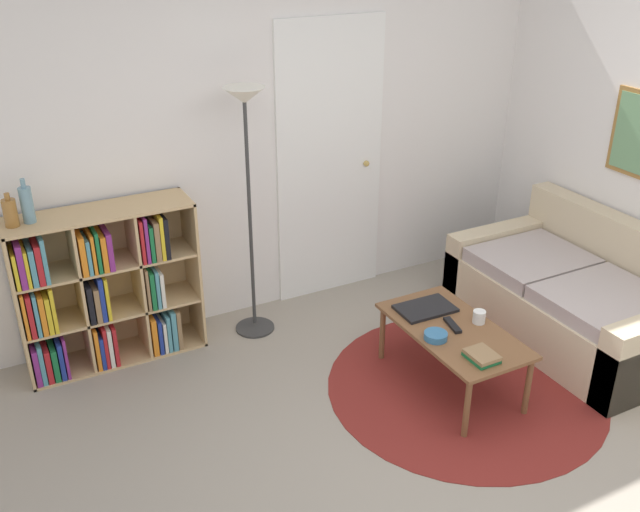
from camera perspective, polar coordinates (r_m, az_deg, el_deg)
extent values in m
plane|color=gray|center=(3.90, 12.26, -17.95)|extent=(14.00, 14.00, 0.00)
cube|color=silver|center=(4.97, -3.23, 9.96)|extent=(7.01, 0.05, 2.60)
cube|color=white|center=(5.17, 0.80, 7.43)|extent=(0.84, 0.02, 2.04)
sphere|color=tan|center=(5.31, 3.73, 7.39)|extent=(0.04, 0.04, 0.04)
cube|color=silver|center=(5.29, 23.21, 8.91)|extent=(0.05, 5.27, 2.60)
cylinder|color=maroon|center=(4.58, 11.52, -10.22)|extent=(1.70, 1.70, 0.01)
cube|color=tan|center=(4.66, -23.11, -3.76)|extent=(0.02, 0.34, 1.04)
cube|color=tan|center=(4.81, -10.15, -0.98)|extent=(0.02, 0.34, 1.04)
cube|color=tan|center=(4.50, -17.33, 3.36)|extent=(1.12, 0.34, 0.02)
cube|color=tan|center=(4.96, -15.78, -7.54)|extent=(1.12, 0.34, 0.02)
cube|color=tan|center=(4.85, -16.93, -1.55)|extent=(1.12, 0.02, 1.04)
cube|color=tan|center=(4.69, -18.66, -2.82)|extent=(0.02, 0.32, 1.00)
cube|color=tan|center=(4.74, -14.40, -1.90)|extent=(0.02, 0.32, 1.00)
cube|color=tan|center=(4.79, -16.27, -4.12)|extent=(1.08, 0.32, 0.02)
cube|color=tan|center=(4.63, -16.78, -0.54)|extent=(1.08, 0.32, 0.02)
cube|color=#7F287A|center=(4.81, -21.87, -7.77)|extent=(0.03, 0.24, 0.25)
cube|color=teal|center=(4.82, -21.53, -7.52)|extent=(0.03, 0.27, 0.27)
cube|color=#B21E23|center=(4.82, -21.05, -7.71)|extent=(0.03, 0.25, 0.23)
cube|color=#196B38|center=(4.81, -20.55, -7.73)|extent=(0.03, 0.21, 0.23)
cube|color=navy|center=(4.82, -20.16, -7.40)|extent=(0.03, 0.24, 0.25)
cube|color=#7F287A|center=(4.81, -19.84, -7.18)|extent=(0.02, 0.25, 0.28)
cube|color=orange|center=(4.83, -17.62, -6.65)|extent=(0.02, 0.25, 0.29)
cube|color=navy|center=(4.83, -17.21, -6.98)|extent=(0.02, 0.22, 0.23)
cube|color=#B21E23|center=(4.82, -16.97, -6.60)|extent=(0.02, 0.22, 0.29)
cube|color=silver|center=(4.82, -16.60, -6.68)|extent=(0.03, 0.19, 0.27)
cube|color=#B21E23|center=(4.82, -16.22, -6.60)|extent=(0.02, 0.19, 0.27)
cube|color=orange|center=(4.89, -13.44, -5.76)|extent=(0.03, 0.27, 0.27)
cube|color=navy|center=(4.87, -12.88, -6.01)|extent=(0.03, 0.19, 0.24)
cube|color=silver|center=(4.90, -12.58, -5.92)|extent=(0.02, 0.23, 0.22)
cube|color=teal|center=(4.90, -12.30, -5.64)|extent=(0.02, 0.23, 0.26)
cube|color=teal|center=(4.91, -11.94, -5.37)|extent=(0.03, 0.25, 0.29)
cube|color=olive|center=(4.91, -11.54, -5.34)|extent=(0.03, 0.24, 0.28)
cube|color=orange|center=(4.62, -22.66, -4.10)|extent=(0.02, 0.22, 0.29)
cube|color=#B21E23|center=(4.63, -22.27, -4.09)|extent=(0.03, 0.22, 0.28)
cube|color=teal|center=(4.65, -21.90, -3.90)|extent=(0.02, 0.27, 0.27)
cube|color=orange|center=(4.62, -21.42, -4.12)|extent=(0.03, 0.20, 0.26)
cube|color=gold|center=(4.65, -21.05, -3.95)|extent=(0.03, 0.25, 0.24)
cube|color=gold|center=(4.64, -20.74, -3.59)|extent=(0.02, 0.25, 0.30)
cube|color=black|center=(4.68, -18.13, -3.22)|extent=(0.03, 0.27, 0.25)
cube|color=olive|center=(4.68, -17.62, -3.30)|extent=(0.03, 0.25, 0.23)
cube|color=navy|center=(4.65, -17.24, -2.97)|extent=(0.03, 0.22, 0.29)
cube|color=gold|center=(4.68, -16.93, -2.80)|extent=(0.02, 0.27, 0.28)
cube|color=olive|center=(4.70, -13.87, -2.29)|extent=(0.02, 0.21, 0.29)
cube|color=#196B38|center=(4.73, -13.57, -2.26)|extent=(0.03, 0.25, 0.26)
cube|color=teal|center=(4.72, -13.17, -2.21)|extent=(0.02, 0.23, 0.26)
cube|color=silver|center=(4.73, -12.81, -2.24)|extent=(0.02, 0.23, 0.24)
cube|color=gold|center=(4.47, -23.27, -0.89)|extent=(0.02, 0.19, 0.22)
cube|color=#7F287A|center=(4.48, -22.92, -0.46)|extent=(0.03, 0.21, 0.27)
cube|color=gold|center=(4.50, -22.53, -0.53)|extent=(0.02, 0.25, 0.23)
cube|color=teal|center=(4.51, -22.15, -0.42)|extent=(0.03, 0.25, 0.23)
cube|color=#B21E23|center=(4.48, -21.66, -0.38)|extent=(0.03, 0.19, 0.25)
cube|color=teal|center=(4.48, -21.31, -0.04)|extent=(0.02, 0.21, 0.29)
cube|color=orange|center=(4.51, -18.62, 0.32)|extent=(0.03, 0.21, 0.25)
cube|color=teal|center=(4.51, -18.18, 0.20)|extent=(0.02, 0.20, 0.22)
cube|color=orange|center=(4.53, -17.91, 0.53)|extent=(0.02, 0.24, 0.25)
cube|color=#196B38|center=(4.53, -17.58, 0.68)|extent=(0.02, 0.24, 0.26)
cube|color=orange|center=(4.54, -17.13, 0.58)|extent=(0.03, 0.24, 0.23)
cube|color=#7F287A|center=(4.54, -16.70, 0.72)|extent=(0.03, 0.23, 0.24)
cube|color=#B21E23|center=(4.55, -14.30, 1.40)|extent=(0.02, 0.21, 0.28)
cube|color=#7F287A|center=(4.55, -13.95, 1.52)|extent=(0.02, 0.20, 0.30)
cube|color=#196B38|center=(4.59, -13.65, 1.36)|extent=(0.02, 0.25, 0.24)
cube|color=olive|center=(4.58, -13.20, 1.49)|extent=(0.03, 0.22, 0.26)
cube|color=gold|center=(4.60, -12.92, 1.86)|extent=(0.02, 0.27, 0.29)
cube|color=black|center=(4.59, -12.47, 1.69)|extent=(0.03, 0.21, 0.27)
cylinder|color=#333333|center=(5.08, -5.22, -5.72)|extent=(0.27, 0.27, 0.01)
cylinder|color=#333333|center=(4.69, -5.63, 3.09)|extent=(0.02, 0.02, 1.60)
cone|color=white|center=(4.44, -6.09, 12.66)|extent=(0.26, 0.26, 0.10)
cube|color=#CCB793|center=(5.19, 19.30, -4.01)|extent=(0.94, 1.61, 0.40)
cube|color=#CCB793|center=(5.37, 22.50, -1.17)|extent=(0.16, 1.61, 0.79)
cube|color=#CCB793|center=(5.60, 14.21, -0.20)|extent=(0.94, 0.16, 0.54)
cube|color=#AEA09C|center=(4.84, 21.74, -3.31)|extent=(0.74, 0.62, 0.10)
cube|color=#AEA09C|center=(5.22, 16.61, -0.32)|extent=(0.74, 0.62, 0.10)
cube|color=brown|center=(4.37, 10.63, -5.85)|extent=(0.52, 0.96, 0.02)
cylinder|color=brown|center=(4.09, 11.67, -11.87)|extent=(0.04, 0.04, 0.38)
cylinder|color=brown|center=(4.67, 5.01, -6.17)|extent=(0.04, 0.04, 0.38)
cylinder|color=brown|center=(4.34, 16.29, -9.98)|extent=(0.04, 0.04, 0.38)
cylinder|color=brown|center=(4.89, 9.39, -4.84)|extent=(0.04, 0.04, 0.38)
cube|color=black|center=(4.53, 8.42, -4.17)|extent=(0.36, 0.24, 0.02)
cylinder|color=teal|center=(4.24, 9.24, -6.32)|extent=(0.14, 0.14, 0.04)
cube|color=#196B38|center=(4.11, 12.78, -7.93)|extent=(0.15, 0.17, 0.02)
cube|color=olive|center=(4.10, 12.84, -7.70)|extent=(0.15, 0.17, 0.02)
cylinder|color=white|center=(4.44, 12.61, -4.78)|extent=(0.08, 0.08, 0.08)
cube|color=black|center=(4.38, 10.55, -5.45)|extent=(0.08, 0.18, 0.02)
cylinder|color=olive|center=(4.41, -23.53, 3.17)|extent=(0.08, 0.08, 0.16)
cylinder|color=olive|center=(4.38, -23.76, 4.38)|extent=(0.03, 0.03, 0.04)
cylinder|color=#6B93A3|center=(4.42, -22.39, 3.79)|extent=(0.07, 0.07, 0.21)
cylinder|color=#6B93A3|center=(4.38, -22.68, 5.40)|extent=(0.03, 0.03, 0.05)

